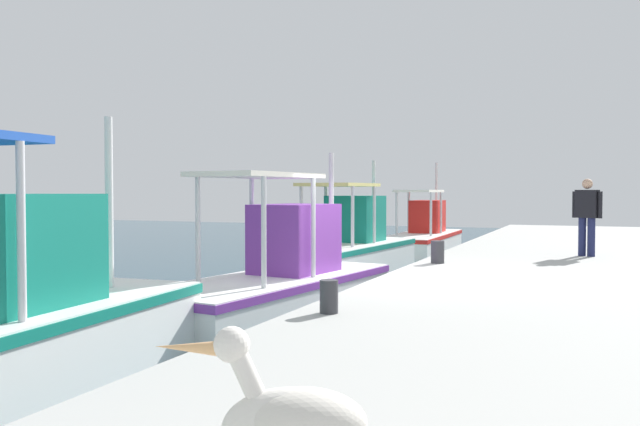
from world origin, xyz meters
name	(u,v)px	position (x,y,z in m)	size (l,w,h in m)	color
fishing_boat_third	(278,281)	(-0.62, 1.79, 0.64)	(5.66, 2.58, 2.97)	white
fishing_boat_fourth	(347,250)	(4.90, 2.54, 0.70)	(5.07, 2.41, 3.07)	white
fishing_boat_fifth	(423,237)	(11.26, 2.10, 0.63)	(5.91, 1.73, 3.28)	white
pelican	(294,425)	(-8.28, -2.08, 1.20)	(0.49, 0.97, 0.82)	tan
fisherman_standing	(587,213)	(4.54, -3.14, 1.74)	(0.40, 0.61, 1.68)	#1E234C
mooring_bollard_second	(329,297)	(-3.81, -0.45, 0.99)	(0.21, 0.21, 0.38)	#333338
mooring_bollard_third	(438,252)	(1.92, -0.45, 1.02)	(0.26, 0.26, 0.44)	#333338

